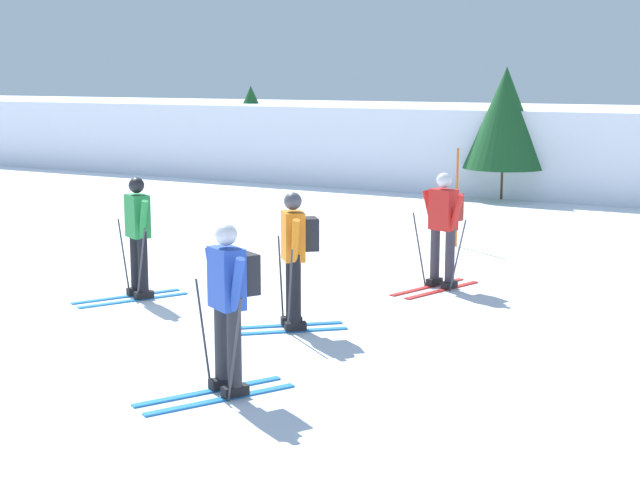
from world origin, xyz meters
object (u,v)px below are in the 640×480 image
Objects in this scene: skier_blue at (229,299)px; skier_orange at (295,253)px; skier_red at (444,224)px; conifer_far_centre at (505,118)px; skier_green at (137,234)px; conifer_far_right at (251,122)px; trail_marker_pole at (457,198)px.

skier_blue and skier_orange have the same top height.
conifer_far_centre is at bearing 103.94° from skier_red.
conifer_far_centre is at bearing 85.80° from skier_green.
skier_green is 16.91m from conifer_far_right.
conifer_far_right reaches higher than skier_green.
conifer_far_centre is at bearing 101.80° from trail_marker_pole.
conifer_far_centre is (-1.81, 13.25, 1.09)m from skier_orange.
trail_marker_pole is 13.69m from conifer_far_right.
skier_green is at bearing 173.42° from skier_orange.
trail_marker_pole is (-1.05, 8.71, -0.05)m from skier_blue.
conifer_far_right reaches higher than trail_marker_pole.
skier_orange is (-0.71, -3.05, -0.00)m from skier_red.
skier_red is 0.95× the size of trail_marker_pole.
skier_green is 13.01m from conifer_far_centre.
skier_green is 4.38m from skier_blue.
skier_green is 0.95× the size of trail_marker_pole.
trail_marker_pole reaches higher than skier_orange.
skier_orange is at bearing -82.20° from conifer_far_centre.
skier_blue is 1.00× the size of skier_red.
skier_blue is 1.00× the size of skier_orange.
skier_red is at bearing 38.15° from skier_green.
skier_red is (0.03, 5.42, 0.00)m from skier_blue.
skier_green is at bearing -94.20° from conifer_far_centre.
conifer_far_centre reaches higher than skier_blue.
conifer_far_right is at bearing 133.43° from skier_red.
skier_red is 16.74m from conifer_far_right.
trail_marker_pole is (-1.09, 3.28, -0.05)m from skier_red.
trail_marker_pole is 0.65× the size of conifer_far_right.
skier_blue is at bearing -56.87° from conifer_far_right.
conifer_far_right is at bearing 123.13° from skier_blue.
skier_orange is 6.35m from trail_marker_pole.
skier_red is at bearing 76.82° from skier_orange.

